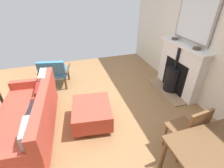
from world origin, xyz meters
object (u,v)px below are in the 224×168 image
sofa (29,118)px  dining_table (224,155)px  mantel_bowl_far (197,48)px  armchair_accent (54,71)px  mantel_bowl_near (175,39)px  dining_chair_near_fireplace (190,129)px  ottoman (92,112)px  fireplace (178,71)px

sofa → dining_table: 2.70m
mantel_bowl_far → armchair_accent: mantel_bowl_far is taller
sofa → armchair_accent: bearing=-105.8°
armchair_accent → mantel_bowl_near: bearing=166.7°
dining_table → dining_chair_near_fireplace: (-0.01, -0.49, -0.12)m
ottoman → armchair_accent: bearing=-68.1°
dining_chair_near_fireplace → sofa: bearing=-26.4°
armchair_accent → dining_chair_near_fireplace: dining_chair_near_fireplace is taller
armchair_accent → dining_table: bearing=120.0°
fireplace → armchair_accent: fireplace is taller
armchair_accent → dining_table: size_ratio=0.69×
mantel_bowl_far → ottoman: size_ratio=0.18×
fireplace → dining_chair_near_fireplace: (0.95, 1.54, 0.02)m
mantel_bowl_far → dining_table: size_ratio=0.13×
mantel_bowl_near → dining_chair_near_fireplace: bearing=62.8°
mantel_bowl_near → mantel_bowl_far: bearing=90.0°
sofa → dining_chair_near_fireplace: bearing=153.6°
fireplace → mantel_bowl_near: mantel_bowl_near is taller
fireplace → dining_table: size_ratio=1.18×
mantel_bowl_far → dining_table: 2.04m
mantel_bowl_near → fireplace: bearing=86.0°
dining_chair_near_fireplace → mantel_bowl_far: bearing=-128.8°
mantel_bowl_near → ottoman: bearing=21.7°
fireplace → mantel_bowl_far: size_ratio=8.86×
mantel_bowl_near → sofa: bearing=14.5°
ottoman → dining_chair_near_fireplace: bearing=138.0°
mantel_bowl_far → dining_chair_near_fireplace: mantel_bowl_far is taller
armchair_accent → dining_chair_near_fireplace: size_ratio=0.86×
mantel_bowl_near → dining_table: bearing=67.6°
mantel_bowl_near → ottoman: mantel_bowl_near is taller
fireplace → armchair_accent: (2.72, -1.01, -0.07)m
armchair_accent → dining_chair_near_fireplace: 3.10m
fireplace → dining_table: fireplace is taller
dining_chair_near_fireplace → dining_table: bearing=89.1°
fireplace → sofa: 3.17m
sofa → mantel_bowl_far: bearing=-177.6°
sofa → ottoman: sofa is taller
ottoman → armchair_accent: armchair_accent is taller
mantel_bowl_near → sofa: mantel_bowl_near is taller
fireplace → armchair_accent: bearing=-20.3°
mantel_bowl_far → dining_chair_near_fireplace: bearing=51.2°
dining_table → mantel_bowl_near: bearing=-112.4°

